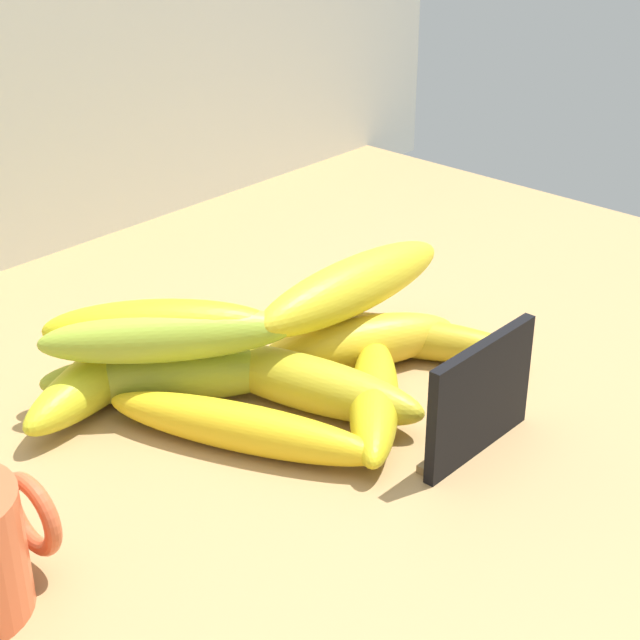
# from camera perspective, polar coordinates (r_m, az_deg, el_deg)

# --- Properties ---
(counter_top) EXTENTS (1.10, 0.76, 0.03)m
(counter_top) POSITION_cam_1_polar(r_m,az_deg,el_deg) (0.75, -2.24, -6.64)
(counter_top) COLOR #A88352
(counter_top) RESTS_ON ground
(chalkboard_sign) EXTENTS (0.11, 0.02, 0.08)m
(chalkboard_sign) POSITION_cam_1_polar(r_m,az_deg,el_deg) (0.70, 8.87, -4.51)
(chalkboard_sign) COLOR black
(chalkboard_sign) RESTS_ON counter_top
(banana_0) EXTENTS (0.18, 0.16, 0.04)m
(banana_0) POSITION_cam_1_polar(r_m,az_deg,el_deg) (0.76, -7.96, -3.04)
(banana_0) COLOR #A3B12F
(banana_0) RESTS_ON counter_top
(banana_1) EXTENTS (0.11, 0.19, 0.03)m
(banana_1) POSITION_cam_1_polar(r_m,az_deg,el_deg) (0.82, 4.90, -0.94)
(banana_1) COLOR gold
(banana_1) RESTS_ON counter_top
(banana_2) EXTENTS (0.21, 0.10, 0.04)m
(banana_2) POSITION_cam_1_polar(r_m,az_deg,el_deg) (0.78, -11.21, -2.41)
(banana_2) COLOR gold
(banana_2) RESTS_ON counter_top
(banana_3) EXTENTS (0.15, 0.13, 0.04)m
(banana_3) POSITION_cam_1_polar(r_m,az_deg,el_deg) (0.73, 3.04, -4.42)
(banana_3) COLOR gold
(banana_3) RESTS_ON counter_top
(banana_4) EXTENTS (0.11, 0.20, 0.03)m
(banana_4) POSITION_cam_1_polar(r_m,az_deg,el_deg) (0.70, -4.35, -6.01)
(banana_4) COLOR yellow
(banana_4) RESTS_ON counter_top
(banana_5) EXTENTS (0.16, 0.11, 0.04)m
(banana_5) POSITION_cam_1_polar(r_m,az_deg,el_deg) (0.80, 2.19, -1.29)
(banana_5) COLOR yellow
(banana_5) RESTS_ON counter_top
(banana_6) EXTENTS (0.08, 0.19, 0.04)m
(banana_6) POSITION_cam_1_polar(r_m,az_deg,el_deg) (0.75, -0.99, -3.42)
(banana_6) COLOR gold
(banana_6) RESTS_ON counter_top
(banana_7) EXTENTS (0.17, 0.14, 0.04)m
(banana_7) POSITION_cam_1_polar(r_m,az_deg,el_deg) (0.73, -8.47, -0.85)
(banana_7) COLOR #9CB833
(banana_7) RESTS_ON banana_0
(banana_8) EXTENTS (0.20, 0.05, 0.04)m
(banana_8) POSITION_cam_1_polar(r_m,az_deg,el_deg) (0.79, 1.81, 1.89)
(banana_8) COLOR yellow
(banana_8) RESTS_ON banana_5
(banana_9) EXTENTS (0.15, 0.15, 0.04)m
(banana_9) POSITION_cam_1_polar(r_m,az_deg,el_deg) (0.74, -8.92, -0.46)
(banana_9) COLOR yellow
(banana_9) RESTS_ON banana_0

